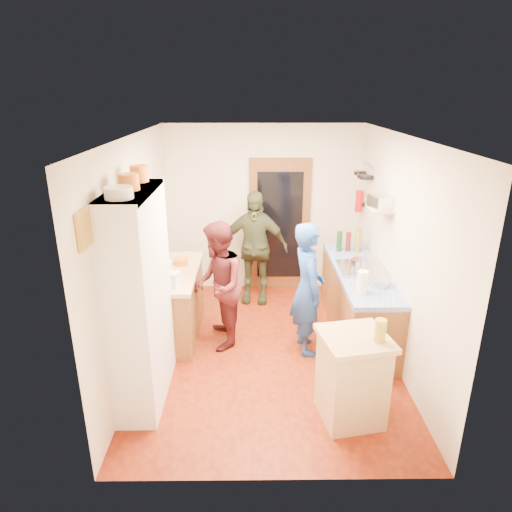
{
  "coord_description": "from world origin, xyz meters",
  "views": [
    {
      "loc": [
        -0.19,
        -4.92,
        3.06
      ],
      "look_at": [
        -0.14,
        0.15,
        1.2
      ],
      "focal_mm": 32.0,
      "sensor_mm": 36.0,
      "label": 1
    }
  ],
  "objects_px": {
    "island_base": "(352,380)",
    "person_left": "(220,285)",
    "hutch_body": "(140,299)",
    "person_hob": "(311,289)",
    "right_counter_base": "(357,302)",
    "person_back": "(255,247)"
  },
  "relations": [
    {
      "from": "hutch_body",
      "to": "person_back",
      "type": "distance_m",
      "value": 2.56
    },
    {
      "from": "hutch_body",
      "to": "person_left",
      "type": "height_order",
      "value": "hutch_body"
    },
    {
      "from": "island_base",
      "to": "person_hob",
      "type": "distance_m",
      "value": 1.34
    },
    {
      "from": "person_back",
      "to": "hutch_body",
      "type": "bearing_deg",
      "value": -108.82
    },
    {
      "from": "right_counter_base",
      "to": "person_back",
      "type": "relative_size",
      "value": 1.29
    },
    {
      "from": "person_back",
      "to": "person_hob",
      "type": "bearing_deg",
      "value": -57.34
    },
    {
      "from": "person_hob",
      "to": "hutch_body",
      "type": "bearing_deg",
      "value": 106.78
    },
    {
      "from": "hutch_body",
      "to": "person_hob",
      "type": "bearing_deg",
      "value": 24.62
    },
    {
      "from": "person_hob",
      "to": "person_back",
      "type": "height_order",
      "value": "person_back"
    },
    {
      "from": "hutch_body",
      "to": "right_counter_base",
      "type": "relative_size",
      "value": 1.0
    },
    {
      "from": "person_hob",
      "to": "person_left",
      "type": "relative_size",
      "value": 1.02
    },
    {
      "from": "hutch_body",
      "to": "person_back",
      "type": "bearing_deg",
      "value": 62.98
    },
    {
      "from": "hutch_body",
      "to": "right_counter_base",
      "type": "bearing_deg",
      "value": 27.47
    },
    {
      "from": "person_left",
      "to": "person_hob",
      "type": "bearing_deg",
      "value": 74.03
    },
    {
      "from": "hutch_body",
      "to": "person_back",
      "type": "height_order",
      "value": "hutch_body"
    },
    {
      "from": "island_base",
      "to": "person_left",
      "type": "xyz_separation_m",
      "value": [
        -1.35,
        1.45,
        0.37
      ]
    },
    {
      "from": "hutch_body",
      "to": "island_base",
      "type": "bearing_deg",
      "value": -11.44
    },
    {
      "from": "person_left",
      "to": "person_back",
      "type": "relative_size",
      "value": 0.94
    },
    {
      "from": "hutch_body",
      "to": "person_left",
      "type": "bearing_deg",
      "value": 54.99
    },
    {
      "from": "hutch_body",
      "to": "island_base",
      "type": "distance_m",
      "value": 2.22
    },
    {
      "from": "island_base",
      "to": "person_left",
      "type": "height_order",
      "value": "person_left"
    },
    {
      "from": "right_counter_base",
      "to": "person_left",
      "type": "relative_size",
      "value": 1.37
    }
  ]
}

